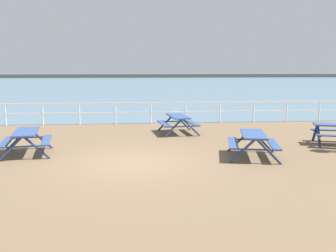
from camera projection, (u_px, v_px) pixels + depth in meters
name	position (u px, v px, depth m)	size (l,w,h in m)	color
ground_plane	(133.00, 166.00, 11.20)	(30.00, 24.00, 0.20)	brown
sea_band	(133.00, 84.00, 63.07)	(142.00, 90.00, 0.01)	slate
distant_shoreline	(133.00, 77.00, 105.37)	(142.00, 6.00, 1.80)	#4C4C47
seaward_railing	(133.00, 109.00, 18.69)	(23.07, 0.07, 1.08)	white
picnic_table_near_left	(253.00, 139.00, 11.73)	(1.86, 2.08, 0.80)	#334C84
picnic_table_near_right	(178.00, 120.00, 16.00)	(1.71, 1.96, 0.80)	#334C84
picnic_table_far_left	(26.00, 137.00, 12.13)	(1.78, 2.02, 0.80)	#334C84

